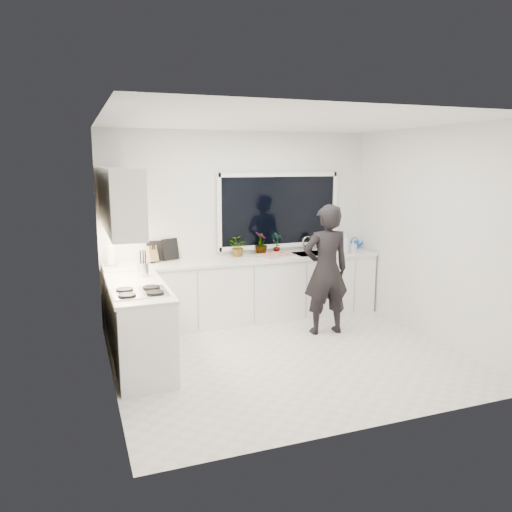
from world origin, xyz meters
name	(u,v)px	position (x,y,z in m)	size (l,w,h in m)	color
floor	(288,356)	(0.00, 0.00, -0.01)	(4.00, 3.50, 0.02)	beige
wall_back	(240,225)	(0.00, 1.76, 1.35)	(4.00, 0.02, 2.70)	white
wall_left	(105,255)	(-2.01, 0.00, 1.35)	(0.02, 3.50, 2.70)	white
wall_right	(433,235)	(2.01, 0.00, 1.35)	(0.02, 3.50, 2.70)	white
ceiling	(291,120)	(0.00, 0.00, 2.71)	(4.00, 3.50, 0.02)	white
window	(279,211)	(0.60, 1.73, 1.55)	(1.80, 0.02, 1.00)	black
base_cabinets_back	(247,291)	(0.00, 1.45, 0.44)	(3.92, 0.58, 0.88)	white
base_cabinets_left	(139,327)	(-1.67, 0.35, 0.44)	(0.58, 1.60, 0.88)	white
countertop_back	(247,259)	(0.00, 1.44, 0.90)	(3.94, 0.62, 0.04)	silver
countertop_left	(137,287)	(-1.67, 0.35, 0.90)	(0.62, 1.60, 0.04)	silver
upper_cabinets	(119,199)	(-1.79, 0.70, 1.85)	(0.34, 2.10, 0.70)	white
sink	(313,257)	(1.05, 1.45, 0.87)	(0.58, 0.42, 0.14)	silver
faucet	(308,244)	(1.05, 1.65, 1.03)	(0.03, 0.03, 0.22)	silver
stovetop	(140,292)	(-1.69, 0.00, 0.94)	(0.56, 0.48, 0.03)	black
person	(326,270)	(0.80, 0.58, 0.86)	(0.63, 0.41, 1.73)	black
pizza_tray	(275,255)	(0.42, 1.42, 0.94)	(0.49, 0.36, 0.03)	#BCBDC1
pizza	(275,254)	(0.42, 1.42, 0.95)	(0.44, 0.32, 0.01)	#AA1618
watering_can	(354,244)	(1.85, 1.61, 0.98)	(0.14, 0.14, 0.13)	#134EB2
paper_towel_roll	(111,256)	(-1.85, 1.55, 1.05)	(0.11, 0.11, 0.26)	white
knife_block	(152,254)	(-1.32, 1.59, 1.03)	(0.13, 0.10, 0.22)	#A1734B
utensil_crock	(143,269)	(-1.54, 0.80, 1.00)	(0.13, 0.13, 0.16)	silver
picture_frame_large	(155,251)	(-1.26, 1.69, 1.06)	(0.22, 0.02, 0.28)	black
picture_frame_small	(170,249)	(-1.05, 1.69, 1.07)	(0.25, 0.02, 0.30)	black
herb_plants	(260,245)	(0.25, 1.61, 1.07)	(1.42, 0.33, 0.34)	#26662D
soap_bottles	(348,244)	(1.54, 1.30, 1.06)	(0.26, 0.14, 0.31)	#D8BF66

